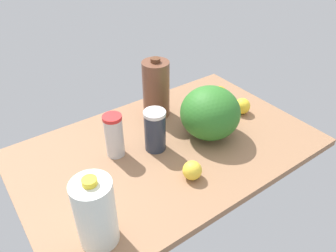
{
  "coord_description": "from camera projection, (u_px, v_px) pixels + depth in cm",
  "views": [
    {
      "loc": [
        -61.12,
        -84.89,
        87.41
      ],
      "look_at": [
        0.0,
        0.0,
        13.0
      ],
      "focal_mm": 35.0,
      "sensor_mm": 36.0,
      "label": 1
    }
  ],
  "objects": [
    {
      "name": "chocolate_milk_jug",
      "position": [
        156.0,
        89.0,
        1.46
      ],
      "size": [
        12.07,
        12.07,
        27.95
      ],
      "color": "brown",
      "rests_on": "countertop"
    },
    {
      "name": "orange_far_back",
      "position": [
        219.0,
        94.0,
        1.61
      ],
      "size": [
        7.59,
        7.59,
        7.59
      ],
      "primitive_type": "sphere",
      "color": "orange",
      "rests_on": "countertop"
    },
    {
      "name": "lemon_by_jug",
      "position": [
        192.0,
        170.0,
        1.17
      ],
      "size": [
        7.08,
        7.08,
        7.08
      ],
      "primitive_type": "sphere",
      "color": "yellow",
      "rests_on": "countertop"
    },
    {
      "name": "milk_jug",
      "position": [
        95.0,
        213.0,
        0.92
      ],
      "size": [
        11.72,
        11.72,
        24.5
      ],
      "color": "white",
      "rests_on": "countertop"
    },
    {
      "name": "watermelon",
      "position": [
        210.0,
        113.0,
        1.34
      ],
      "size": [
        24.78,
        24.78,
        22.0
      ],
      "primitive_type": "ellipsoid",
      "color": "#2E7226",
      "rests_on": "countertop"
    },
    {
      "name": "countertop",
      "position": [
        168.0,
        149.0,
        1.35
      ],
      "size": [
        120.0,
        76.0,
        3.0
      ],
      "primitive_type": "cube",
      "color": "#936949",
      "rests_on": "ground"
    },
    {
      "name": "lemon_beside_bowl",
      "position": [
        242.0,
        106.0,
        1.52
      ],
      "size": [
        7.43,
        7.43,
        7.43
      ],
      "primitive_type": "sphere",
      "color": "yellow",
      "rests_on": "countertop"
    },
    {
      "name": "tumbler_cup",
      "position": [
        114.0,
        136.0,
        1.25
      ],
      "size": [
        7.34,
        7.34,
        18.02
      ],
      "color": "silver",
      "rests_on": "countertop"
    },
    {
      "name": "shaker_bottle",
      "position": [
        155.0,
        130.0,
        1.28
      ],
      "size": [
        8.7,
        8.7,
        17.49
      ],
      "color": "#283041",
      "rests_on": "countertop"
    }
  ]
}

